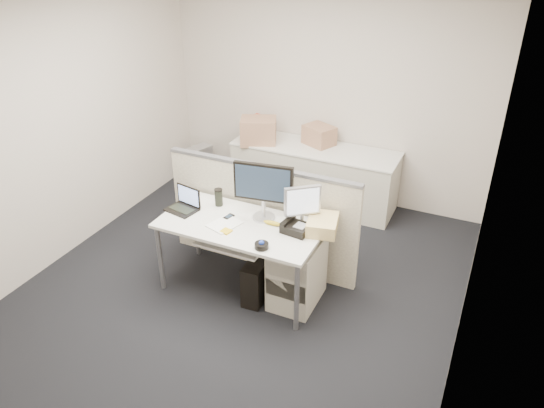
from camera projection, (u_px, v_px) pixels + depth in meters
The scene contains 28 objects.
floor at pixel (243, 288), 5.19m from camera, with size 4.00×4.50×0.01m, color black.
wall_back at pixel (327, 91), 6.33m from camera, with size 4.00×0.02×2.70m, color beige.
wall_front at pixel (35, 324), 2.75m from camera, with size 4.00×0.02×2.70m, color beige.
wall_left at pixel (61, 127), 5.27m from camera, with size 0.02×4.50×2.70m, color beige.
wall_right at pixel (484, 210), 3.80m from camera, with size 0.02×4.50×2.70m, color beige.
desk at pixel (241, 230), 4.87m from camera, with size 1.50×0.75×0.73m.
keyboard_tray at pixel (231, 243), 4.75m from camera, with size 0.62×0.32×0.02m, color silver.
drawer_pedestal at pixel (297, 272), 4.87m from camera, with size 0.40×0.55×0.65m, color #B0AC97.
cubicle_partition at pixel (262, 218), 5.28m from camera, with size 2.00×0.06×1.10m, color beige.
back_counter at pixel (314, 176), 6.55m from camera, with size 2.00×0.60×0.72m, color #B0AC97.
monitor_main at pixel (263, 192), 4.79m from camera, with size 0.55×0.21×0.55m, color black.
monitor_small at pixel (302, 208), 4.69m from camera, with size 0.33×0.16×0.40m, color #B7B7BC.
laptop at pixel (181, 201), 5.00m from camera, with size 0.29×0.21×0.21m, color black.
trackball at pixel (262, 246), 4.48m from camera, with size 0.12×0.12×0.05m, color black.
desk_phone at pixel (296, 228), 4.69m from camera, with size 0.24×0.19×0.08m, color black.
paper_stack at pixel (225, 224), 4.82m from camera, with size 0.22×0.28×0.01m, color white.
sticky_pad at pixel (226, 231), 4.71m from camera, with size 0.09×0.09×0.01m, color gold.
travel_mug at pixel (219, 198), 5.10m from camera, with size 0.08×0.08×0.16m, color black.
banana at pixel (273, 223), 4.81m from camera, with size 0.18×0.05×0.04m, color yellow.
cellphone at pixel (229, 217), 4.93m from camera, with size 0.06×0.11×0.01m, color black.
manila_folders at pixel (322, 225), 4.70m from camera, with size 0.26×0.33×0.12m, color tan.
keyboard at pixel (229, 238), 4.79m from camera, with size 0.48×0.17×0.03m, color black.
pc_tower_desk at pixel (258, 278), 4.98m from camera, with size 0.18×0.44×0.41m, color black.
pc_tower_spare_dark at pixel (228, 182), 6.78m from camera, with size 0.17×0.42×0.40m, color black.
pc_tower_spare_silver at pixel (196, 163), 7.22m from camera, with size 0.19×0.47×0.44m, color #B7B7BC.
cardboard_box_left at pixel (258, 131), 6.46m from camera, with size 0.43×0.32×0.32m, color #9F765B.
cardboard_box_right at pixel (319, 136), 6.41m from camera, with size 0.35×0.27×0.25m, color #9F765B.
red_binder at pixel (252, 126), 6.73m from camera, with size 0.06×0.27×0.25m, color red.
Camera 1 is at (2.00, -3.64, 3.23)m, focal length 35.00 mm.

